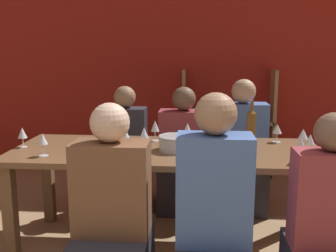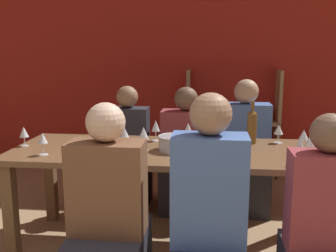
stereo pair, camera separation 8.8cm
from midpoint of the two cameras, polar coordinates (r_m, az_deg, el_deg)
name	(u,v)px [view 2 (the right image)]	position (r m, az deg, el deg)	size (l,w,h in m)	color
wall_back_red	(182,58)	(4.73, 2.65, 9.81)	(8.80, 0.06, 2.70)	red
shelf_unit	(230,132)	(4.62, 9.57, -0.83)	(1.05, 0.30, 1.23)	tan
dining_table	(167,161)	(2.85, 0.67, -5.15)	(2.22, 0.85, 0.74)	brown
mixing_bowl	(175,142)	(2.79, 1.97, -2.40)	(0.25, 0.25, 0.10)	#B7BABC
wine_bottle_green	(252,126)	(3.05, 12.90, 0.01)	(0.07, 0.07, 0.33)	brown
wine_glass_white_a	(43,139)	(2.77, -16.87, -1.83)	(0.07, 0.07, 0.15)	white
wine_glass_white_b	(304,136)	(2.88, 19.93, -1.37)	(0.07, 0.07, 0.16)	white
wine_glass_white_c	(156,127)	(3.06, -0.97, -0.08)	(0.07, 0.07, 0.16)	white
wine_glass_white_d	(188,129)	(3.07, 3.76, -0.37)	(0.07, 0.07, 0.14)	white
wine_glass_white_e	(124,134)	(2.78, -5.43, -1.13)	(0.07, 0.07, 0.17)	white
wine_glass_empty_a	(310,142)	(2.72, 20.80, -2.13)	(0.07, 0.07, 0.16)	white
wine_glass_empty_b	(300,145)	(2.58, 19.51, -2.66)	(0.07, 0.07, 0.17)	white
wine_glass_red_a	(144,134)	(2.77, -2.65, -1.18)	(0.07, 0.07, 0.17)	white
wine_glass_white_f	(279,130)	(3.12, 16.53, -0.58)	(0.07, 0.07, 0.14)	white
wine_glass_white_g	(202,136)	(2.80, 5.82, -1.39)	(0.08, 0.08, 0.15)	white
wine_glass_red_b	(24,133)	(3.07, -19.41, -0.91)	(0.07, 0.07, 0.15)	white
cell_phone	(89,143)	(3.03, -10.52, -2.51)	(0.16, 0.10, 0.01)	#1E2338
person_near_a	(208,236)	(2.22, 7.02, -15.50)	(0.40, 0.50, 1.23)	#2D2D38
person_far_a	(244,163)	(3.67, 11.61, -5.27)	(0.44, 0.55, 1.19)	#2D2D38
person_near_b	(321,249)	(2.31, 22.39, -16.21)	(0.37, 0.46, 1.14)	#2D2D38
person_far_b	(128,163)	(3.66, -5.07, -5.39)	(0.38, 0.47, 1.13)	#2D2D38
person_near_c	(109,234)	(2.31, -7.45, -15.23)	(0.41, 0.52, 1.17)	#2D2D38
person_far_c	(185,165)	(3.63, 3.26, -5.70)	(0.44, 0.55, 1.12)	#2D2D38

